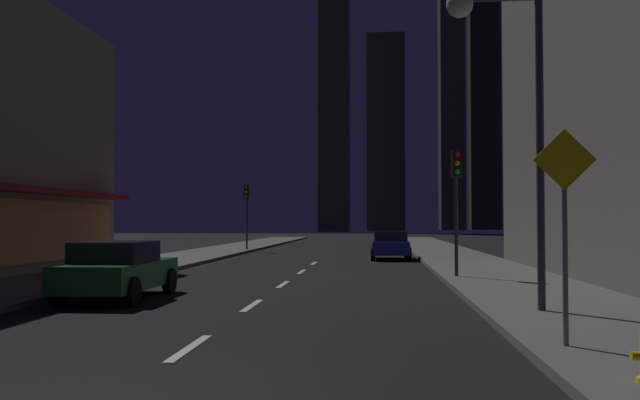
{
  "coord_description": "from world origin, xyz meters",
  "views": [
    {
      "loc": [
        2.86,
        -6.98,
        1.95
      ],
      "look_at": [
        0.0,
        27.37,
        3.05
      ],
      "focal_mm": 37.73,
      "sensor_mm": 36.0,
      "label": 1
    }
  ],
  "objects_px": {
    "fire_hydrant_far_left": "(135,262)",
    "traffic_light_near_right": "(456,184)",
    "car_parked_near": "(118,270)",
    "traffic_light_far_left": "(247,202)",
    "car_parked_far": "(390,245)",
    "street_lamp_right": "(498,70)",
    "pedestrian_crossing_sign": "(565,217)"
  },
  "relations": [
    {
      "from": "street_lamp_right",
      "to": "pedestrian_crossing_sign",
      "type": "xyz_separation_m",
      "value": [
        0.22,
        -3.93,
        -3.05
      ]
    },
    {
      "from": "traffic_light_near_right",
      "to": "pedestrian_crossing_sign",
      "type": "xyz_separation_m",
      "value": [
        0.1,
        -12.27,
        -1.18
      ]
    },
    {
      "from": "traffic_light_near_right",
      "to": "street_lamp_right",
      "type": "relative_size",
      "value": 0.64
    },
    {
      "from": "pedestrian_crossing_sign",
      "to": "street_lamp_right",
      "type": "bearing_deg",
      "value": 93.21
    },
    {
      "from": "car_parked_near",
      "to": "traffic_light_near_right",
      "type": "xyz_separation_m",
      "value": [
        9.1,
        5.92,
        2.45
      ]
    },
    {
      "from": "car_parked_far",
      "to": "traffic_light_far_left",
      "type": "xyz_separation_m",
      "value": [
        -9.1,
        8.37,
        2.45
      ]
    },
    {
      "from": "car_parked_far",
      "to": "street_lamp_right",
      "type": "relative_size",
      "value": 0.64
    },
    {
      "from": "car_parked_near",
      "to": "street_lamp_right",
      "type": "distance_m",
      "value": 10.26
    },
    {
      "from": "fire_hydrant_far_left",
      "to": "traffic_light_far_left",
      "type": "height_order",
      "value": "traffic_light_far_left"
    },
    {
      "from": "fire_hydrant_far_left",
      "to": "traffic_light_near_right",
      "type": "relative_size",
      "value": 0.16
    },
    {
      "from": "car_parked_far",
      "to": "pedestrian_crossing_sign",
      "type": "height_order",
      "value": "pedestrian_crossing_sign"
    },
    {
      "from": "fire_hydrant_far_left",
      "to": "traffic_light_near_right",
      "type": "bearing_deg",
      "value": -8.03
    },
    {
      "from": "traffic_light_far_left",
      "to": "street_lamp_right",
      "type": "bearing_deg",
      "value": -69.43
    },
    {
      "from": "pedestrian_crossing_sign",
      "to": "car_parked_far",
      "type": "bearing_deg",
      "value": 94.66
    },
    {
      "from": "car_parked_near",
      "to": "car_parked_far",
      "type": "height_order",
      "value": "same"
    },
    {
      "from": "street_lamp_right",
      "to": "pedestrian_crossing_sign",
      "type": "height_order",
      "value": "street_lamp_right"
    },
    {
      "from": "car_parked_far",
      "to": "street_lamp_right",
      "type": "bearing_deg",
      "value": -85.07
    },
    {
      "from": "street_lamp_right",
      "to": "traffic_light_far_left",
      "type": "bearing_deg",
      "value": 110.57
    },
    {
      "from": "car_parked_near",
      "to": "traffic_light_far_left",
      "type": "xyz_separation_m",
      "value": [
        -1.9,
        26.57,
        2.45
      ]
    },
    {
      "from": "car_parked_near",
      "to": "traffic_light_far_left",
      "type": "relative_size",
      "value": 1.01
    },
    {
      "from": "car_parked_far",
      "to": "car_parked_near",
      "type": "bearing_deg",
      "value": -111.58
    },
    {
      "from": "traffic_light_near_right",
      "to": "car_parked_far",
      "type": "bearing_deg",
      "value": 98.79
    },
    {
      "from": "fire_hydrant_far_left",
      "to": "traffic_light_far_left",
      "type": "xyz_separation_m",
      "value": [
        0.4,
        19.05,
        2.74
      ]
    },
    {
      "from": "fire_hydrant_far_left",
      "to": "street_lamp_right",
      "type": "bearing_deg",
      "value": -41.41
    },
    {
      "from": "car_parked_near",
      "to": "fire_hydrant_far_left",
      "type": "relative_size",
      "value": 6.48
    },
    {
      "from": "car_parked_far",
      "to": "pedestrian_crossing_sign",
      "type": "bearing_deg",
      "value": -85.34
    },
    {
      "from": "car_parked_near",
      "to": "car_parked_far",
      "type": "relative_size",
      "value": 1.0
    },
    {
      "from": "car_parked_far",
      "to": "street_lamp_right",
      "type": "distance_m",
      "value": 21.15
    },
    {
      "from": "fire_hydrant_far_left",
      "to": "traffic_light_far_left",
      "type": "distance_m",
      "value": 19.25
    },
    {
      "from": "fire_hydrant_far_left",
      "to": "traffic_light_near_right",
      "type": "xyz_separation_m",
      "value": [
        11.4,
        -1.61,
        2.74
      ]
    },
    {
      "from": "car_parked_near",
      "to": "street_lamp_right",
      "type": "xyz_separation_m",
      "value": [
        8.98,
        -2.42,
        4.33
      ]
    },
    {
      "from": "car_parked_near",
      "to": "street_lamp_right",
      "type": "height_order",
      "value": "street_lamp_right"
    }
  ]
}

